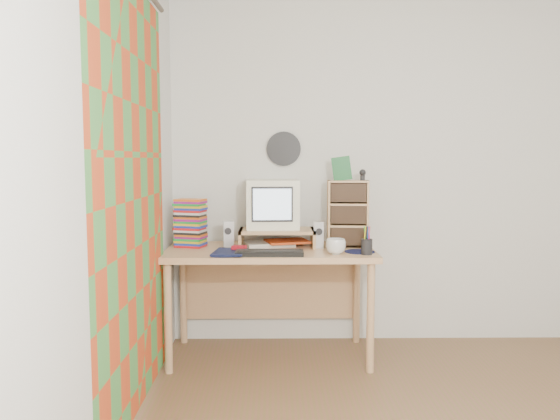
{
  "coord_description": "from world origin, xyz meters",
  "views": [
    {
      "loc": [
        -1.0,
        -2.27,
        1.36
      ],
      "look_at": [
        -0.96,
        1.33,
        1.02
      ],
      "focal_mm": 35.0,
      "sensor_mm": 36.0,
      "label": 1
    }
  ],
  "objects_px": {
    "desk": "(270,266)",
    "crt_monitor": "(272,204)",
    "mug": "(336,246)",
    "cd_rack": "(348,214)",
    "keyboard": "(269,253)",
    "diary": "(214,250)",
    "dvd_stack": "(190,227)"
  },
  "relations": [
    {
      "from": "diary",
      "to": "dvd_stack",
      "type": "bearing_deg",
      "value": 129.94
    },
    {
      "from": "dvd_stack",
      "to": "crt_monitor",
      "type": "bearing_deg",
      "value": 22.0
    },
    {
      "from": "crt_monitor",
      "to": "mug",
      "type": "height_order",
      "value": "crt_monitor"
    },
    {
      "from": "desk",
      "to": "crt_monitor",
      "type": "xyz_separation_m",
      "value": [
        0.02,
        0.09,
        0.43
      ]
    },
    {
      "from": "dvd_stack",
      "to": "mug",
      "type": "distance_m",
      "value": 1.02
    },
    {
      "from": "crt_monitor",
      "to": "dvd_stack",
      "type": "xyz_separation_m",
      "value": [
        -0.57,
        -0.06,
        -0.15
      ]
    },
    {
      "from": "dvd_stack",
      "to": "desk",
      "type": "bearing_deg",
      "value": 13.15
    },
    {
      "from": "cd_rack",
      "to": "diary",
      "type": "xyz_separation_m",
      "value": [
        -0.89,
        -0.28,
        -0.21
      ]
    },
    {
      "from": "keyboard",
      "to": "mug",
      "type": "xyz_separation_m",
      "value": [
        0.42,
        0.03,
        0.04
      ]
    },
    {
      "from": "keyboard",
      "to": "dvd_stack",
      "type": "xyz_separation_m",
      "value": [
        -0.55,
        0.34,
        0.12
      ]
    },
    {
      "from": "keyboard",
      "to": "mug",
      "type": "height_order",
      "value": "mug"
    },
    {
      "from": "crt_monitor",
      "to": "keyboard",
      "type": "height_order",
      "value": "crt_monitor"
    },
    {
      "from": "keyboard",
      "to": "cd_rack",
      "type": "xyz_separation_m",
      "value": [
        0.54,
        0.33,
        0.22
      ]
    },
    {
      "from": "keyboard",
      "to": "diary",
      "type": "height_order",
      "value": "diary"
    },
    {
      "from": "dvd_stack",
      "to": "keyboard",
      "type": "bearing_deg",
      "value": -15.54
    },
    {
      "from": "keyboard",
      "to": "diary",
      "type": "xyz_separation_m",
      "value": [
        -0.35,
        0.05,
        0.01
      ]
    },
    {
      "from": "cd_rack",
      "to": "mug",
      "type": "bearing_deg",
      "value": -106.21
    },
    {
      "from": "desk",
      "to": "cd_rack",
      "type": "xyz_separation_m",
      "value": [
        0.54,
        0.02,
        0.36
      ]
    },
    {
      "from": "mug",
      "to": "diary",
      "type": "xyz_separation_m",
      "value": [
        -0.78,
        0.02,
        -0.03
      ]
    },
    {
      "from": "mug",
      "to": "diary",
      "type": "height_order",
      "value": "mug"
    },
    {
      "from": "cd_rack",
      "to": "desk",
      "type": "bearing_deg",
      "value": -172.9
    },
    {
      "from": "crt_monitor",
      "to": "diary",
      "type": "bearing_deg",
      "value": -139.7
    },
    {
      "from": "desk",
      "to": "mug",
      "type": "relative_size",
      "value": 11.15
    },
    {
      "from": "desk",
      "to": "diary",
      "type": "xyz_separation_m",
      "value": [
        -0.35,
        -0.26,
        0.16
      ]
    },
    {
      "from": "dvd_stack",
      "to": "mug",
      "type": "height_order",
      "value": "dvd_stack"
    },
    {
      "from": "desk",
      "to": "keyboard",
      "type": "distance_m",
      "value": 0.34
    },
    {
      "from": "crt_monitor",
      "to": "keyboard",
      "type": "xyz_separation_m",
      "value": [
        -0.02,
        -0.4,
        -0.28
      ]
    },
    {
      "from": "desk",
      "to": "crt_monitor",
      "type": "relative_size",
      "value": 3.9
    },
    {
      "from": "crt_monitor",
      "to": "dvd_stack",
      "type": "relative_size",
      "value": 1.32
    },
    {
      "from": "cd_rack",
      "to": "mug",
      "type": "distance_m",
      "value": 0.36
    },
    {
      "from": "cd_rack",
      "to": "mug",
      "type": "relative_size",
      "value": 3.67
    },
    {
      "from": "desk",
      "to": "dvd_stack",
      "type": "distance_m",
      "value": 0.61
    }
  ]
}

